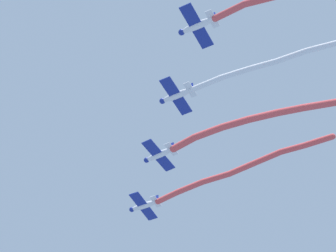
{
  "coord_description": "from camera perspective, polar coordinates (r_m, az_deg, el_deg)",
  "views": [
    {
      "loc": [
        46.21,
        41.71,
        5.04
      ],
      "look_at": [
        4.13,
        9.6,
        62.62
      ],
      "focal_mm": 70.69,
      "sensor_mm": 36.0,
      "label": 1
    }
  ],
  "objects": [
    {
      "name": "airplane_lead",
      "position": [
        88.11,
        -2.1,
        -6.88
      ],
      "size": [
        5.94,
        4.5,
        1.46
      ],
      "rotation": [
        0.0,
        0.0,
        4.92
      ],
      "color": "silver"
    },
    {
      "name": "smoke_trail_lead",
      "position": [
        84.75,
        6.37,
        -3.65
      ],
      "size": [
        6.06,
        24.03,
        2.81
      ],
      "color": "#DB4C4C"
    },
    {
      "name": "airplane_left_wing",
      "position": [
        81.39,
        -0.79,
        -2.49
      ],
      "size": [
        5.89,
        4.43,
        1.46
      ],
      "rotation": [
        0.0,
        0.0,
        4.82
      ],
      "color": "silver"
    },
    {
      "name": "smoke_trail_left_wing",
      "position": [
        80.42,
        11.86,
        1.12
      ],
      "size": [
        16.41,
        29.96,
        4.02
      ],
      "color": "#DB4C4C"
    },
    {
      "name": "airplane_right_wing",
      "position": [
        75.28,
        0.73,
        2.65
      ],
      "size": [
        5.93,
        4.48,
        1.46
      ],
      "rotation": [
        0.0,
        0.0,
        4.89
      ],
      "color": "silver"
    },
    {
      "name": "smoke_trail_right_wing",
      "position": [
        74.1,
        13.16,
        6.3
      ],
      "size": [
        11.73,
        27.94,
        2.2
      ],
      "color": "white"
    },
    {
      "name": "airplane_slot",
      "position": [
        69.94,
        2.51,
        8.64
      ],
      "size": [
        5.93,
        4.49,
        1.46
      ],
      "rotation": [
        0.0,
        0.0,
        4.89
      ],
      "color": "silver"
    }
  ]
}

